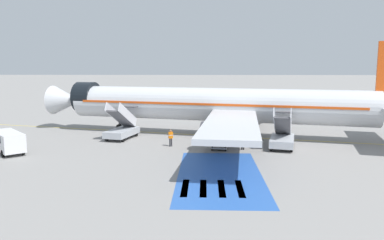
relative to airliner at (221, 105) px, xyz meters
The scene contains 17 objects.
ground_plane 3.69m from the airliner, 94.04° to the left, with size 600.00×600.00×0.00m, color gray.
apron_leadline_yellow 3.63m from the airliner, 166.05° to the left, with size 0.20×78.38×0.01m, color gold.
apron_stand_patch_blue 15.86m from the airliner, 92.44° to the right, with size 6.13×13.77×0.01m, color #2856A8.
apron_walkway_bar_0 19.11m from the airliner, 99.38° to the right, with size 0.44×3.60×0.01m, color silver.
apron_walkway_bar_1 18.95m from the airliner, 95.73° to the right, with size 0.44×3.60×0.01m, color silver.
apron_walkway_bar_2 18.87m from the airliner, 92.04° to the right, with size 0.44×3.60×0.01m, color silver.
apron_walkway_bar_3 18.87m from the airliner, 88.32° to the right, with size 0.44×3.60×0.01m, color silver.
airliner is the anchor object (origin of this frame).
boarding_stairs_forward 11.35m from the airliner, behind, with size 3.29×5.54×4.20m.
boarding_stairs_aft 8.72m from the airliner, 46.07° to the right, with size 3.29×5.54×4.16m.
fuel_tanker 25.45m from the airliner, 76.32° to the left, with size 3.70×10.54×3.57m.
service_van_0 21.98m from the airliner, 155.52° to the right, with size 4.66×4.86×1.94m.
baggage_cart 7.37m from the airliner, 92.39° to the right, with size 1.91×2.81×0.87m.
ground_crew_0 4.40m from the airliner, 97.26° to the right, with size 0.49×0.40×1.60m.
ground_crew_1 8.17m from the airliner, 131.88° to the right, with size 0.49×0.40×1.68m.
ground_crew_2 7.68m from the airliner, 75.12° to the right, with size 0.44×0.25×1.73m.
ground_crew_3 4.94m from the airliner, 66.45° to the right, with size 0.43×0.24×1.65m.
Camera 1 is at (-1.69, -43.06, 7.92)m, focal length 35.00 mm.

